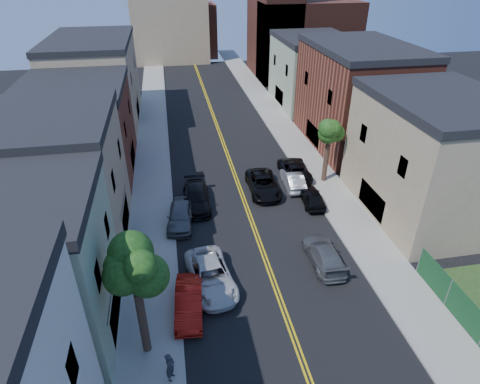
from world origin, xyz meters
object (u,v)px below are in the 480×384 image
silver_car_right (293,180)px  dark_car_right_far (294,169)px  grey_car_right (324,254)px  pedestrian_left (170,367)px  red_sedan (189,302)px  grey_car_left (180,215)px  black_car_right (312,196)px  black_suv_lane (263,184)px  white_pickup (211,276)px  black_car_left (197,198)px

silver_car_right → dark_car_right_far: size_ratio=0.81×
grey_car_right → dark_car_right_far: (1.70, 12.48, 0.03)m
dark_car_right_far → pedestrian_left: bearing=61.2°
red_sedan → grey_car_right: red_sedan is taller
grey_car_left → pedestrian_left: pedestrian_left is taller
dark_car_right_far → pedestrian_left: (-12.20, -19.55, 0.27)m
red_sedan → black_car_right: (11.00, 10.12, -0.04)m
silver_car_right → black_suv_lane: 2.88m
black_suv_lane → silver_car_right: bearing=9.4°
white_pickup → black_suv_lane: white_pickup is taller
grey_car_left → black_car_right: bearing=13.0°
white_pickup → grey_car_right: 7.82m
red_sedan → black_car_left: size_ratio=0.83×
dark_car_right_far → black_suv_lane: 4.32m
dark_car_right_far → black_car_right: bearing=93.2°
grey_car_left → black_suv_lane: bearing=34.0°
black_car_left → black_suv_lane: bearing=12.8°
white_pickup → black_car_left: bearing=83.0°
grey_car_left → silver_car_right: grey_car_left is taller
red_sedan → black_suv_lane: black_suv_lane is taller
black_car_right → dark_car_right_far: dark_car_right_far is taller
black_suv_lane → pedestrian_left: bearing=-115.6°
black_car_right → white_pickup: bearing=44.2°
silver_car_right → pedestrian_left: size_ratio=2.52×
black_car_right → black_suv_lane: black_suv_lane is taller
silver_car_right → black_suv_lane: black_suv_lane is taller
black_suv_lane → pedestrian_left: 19.17m
black_car_left → pedestrian_left: pedestrian_left is taller
white_pickup → black_suv_lane: 12.34m
grey_car_left → dark_car_right_far: size_ratio=0.89×
grey_car_left → black_suv_lane: (7.44, 3.67, -0.05)m
grey_car_right → silver_car_right: silver_car_right is taller
silver_car_right → pedestrian_left: pedestrian_left is taller
grey_car_left → red_sedan: bearing=-82.3°
white_pickup → black_suv_lane: bearing=53.9°
red_sedan → pedestrian_left: pedestrian_left is taller
grey_car_left → black_suv_lane: 8.29m
grey_car_left → pedestrian_left: size_ratio=2.77×
black_car_right → silver_car_right: size_ratio=0.94×
grey_car_left → black_car_left: size_ratio=0.89×
grey_car_left → black_car_left: grey_car_left is taller
grey_car_right → black_car_right: (1.70, 7.40, -0.01)m
grey_car_right → black_car_right: 7.59m
dark_car_right_far → silver_car_right: bearing=73.8°
pedestrian_left → grey_car_right: bearing=-32.6°
grey_car_right → pedestrian_left: bearing=35.3°
pedestrian_left → black_car_right: bearing=-16.7°
grey_car_left → grey_car_right: (9.30, -6.37, -0.10)m
red_sedan → grey_car_left: grey_car_left is taller
grey_car_right → black_car_right: grey_car_right is taller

